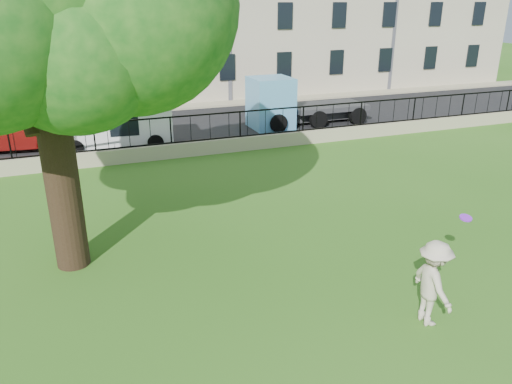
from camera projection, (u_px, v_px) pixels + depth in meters
name	position (u px, v px, depth m)	size (l,w,h in m)	color
ground	(293.00, 317.00, 10.32)	(120.00, 120.00, 0.00)	#2D6217
retaining_wall	(172.00, 151.00, 20.68)	(50.00, 0.40, 0.60)	tan
iron_railing	(171.00, 130.00, 20.37)	(50.00, 0.05, 1.13)	black
street	(153.00, 131.00, 24.88)	(60.00, 9.00, 0.01)	black
sidewalk	(137.00, 110.00, 29.39)	(60.00, 1.40, 0.12)	tan
man	(433.00, 283.00, 9.86)	(1.17, 0.67, 1.81)	beige
frisbee	(466.00, 218.00, 10.84)	(0.27, 0.27, 0.03)	purple
red_sedan	(16.00, 134.00, 21.48)	(1.57, 4.50, 1.48)	maroon
white_van	(115.00, 125.00, 21.84)	(4.87, 1.90, 2.05)	white
blue_truck	(306.00, 100.00, 25.89)	(6.04, 2.14, 2.53)	#63B1E8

